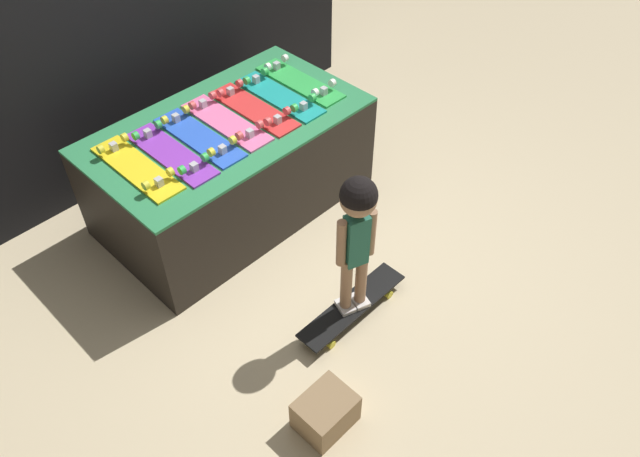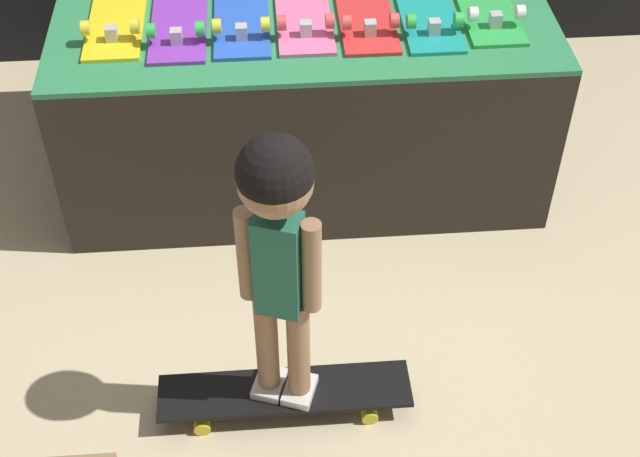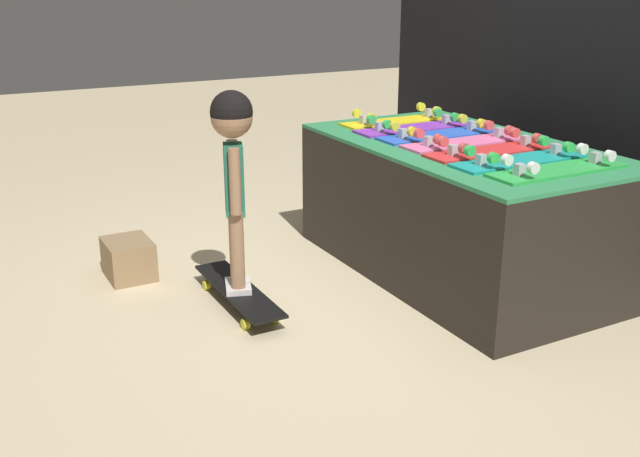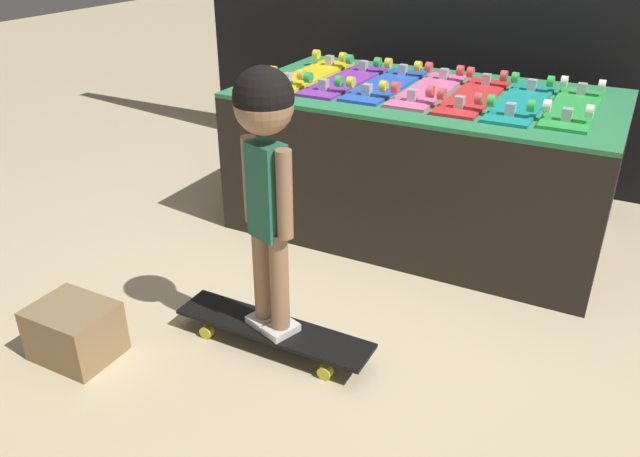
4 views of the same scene
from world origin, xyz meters
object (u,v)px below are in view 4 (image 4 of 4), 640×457
(skateboard_yellow_on_rack, at_px, (310,73))
(storage_box, at_px, (75,331))
(skateboard_green_on_rack, at_px, (574,106))
(skateboard_pink_on_rack, at_px, (429,88))
(skateboard_on_floor, at_px, (273,330))
(child, at_px, (266,156))
(skateboard_red_on_rack, at_px, (473,95))
(skateboard_blue_on_rack, at_px, (386,83))
(skateboard_purple_on_rack, at_px, (345,79))
(skateboard_teal_on_rack, at_px, (521,101))

(skateboard_yellow_on_rack, bearing_deg, storage_box, -93.63)
(skateboard_green_on_rack, xyz_separation_m, storage_box, (-1.44, -1.65, -0.63))
(skateboard_green_on_rack, bearing_deg, skateboard_pink_on_rack, -179.42)
(skateboard_on_floor, distance_m, child, 0.71)
(skateboard_red_on_rack, distance_m, child, 1.29)
(skateboard_blue_on_rack, relative_size, skateboard_on_floor, 0.90)
(skateboard_blue_on_rack, xyz_separation_m, skateboard_pink_on_rack, (0.22, 0.01, 0.00))
(skateboard_purple_on_rack, relative_size, skateboard_red_on_rack, 1.00)
(skateboard_green_on_rack, relative_size, child, 0.72)
(skateboard_teal_on_rack, relative_size, storage_box, 2.40)
(skateboard_on_floor, distance_m, storage_box, 0.74)
(skateboard_pink_on_rack, xyz_separation_m, skateboard_green_on_rack, (0.67, 0.01, 0.00))
(skateboard_red_on_rack, distance_m, storage_box, 2.01)
(skateboard_pink_on_rack, xyz_separation_m, skateboard_teal_on_rack, (0.44, -0.02, 0.00))
(skateboard_yellow_on_rack, xyz_separation_m, child, (0.52, -1.27, 0.04))
(skateboard_pink_on_rack, height_order, storage_box, skateboard_pink_on_rack)
(skateboard_purple_on_rack, xyz_separation_m, skateboard_pink_on_rack, (0.44, 0.02, 0.00))
(skateboard_teal_on_rack, height_order, child, child)
(skateboard_red_on_rack, bearing_deg, child, -106.30)
(skateboard_yellow_on_rack, distance_m, skateboard_red_on_rack, 0.89)
(skateboard_yellow_on_rack, xyz_separation_m, skateboard_blue_on_rack, (0.44, -0.02, 0.00))
(skateboard_teal_on_rack, xyz_separation_m, skateboard_on_floor, (-0.59, -1.23, -0.66))
(skateboard_green_on_rack, height_order, child, child)
(skateboard_on_floor, bearing_deg, skateboard_teal_on_rack, 64.59)
(skateboard_green_on_rack, height_order, storage_box, skateboard_green_on_rack)
(skateboard_yellow_on_rack, relative_size, skateboard_pink_on_rack, 1.00)
(skateboard_pink_on_rack, distance_m, skateboard_red_on_rack, 0.22)
(skateboard_teal_on_rack, bearing_deg, skateboard_on_floor, -115.41)
(skateboard_teal_on_rack, xyz_separation_m, storage_box, (-1.21, -1.62, -0.63))
(skateboard_teal_on_rack, bearing_deg, child, -115.41)
(skateboard_yellow_on_rack, relative_size, storage_box, 2.40)
(child, distance_m, storage_box, 1.00)
(skateboard_blue_on_rack, bearing_deg, skateboard_red_on_rack, -1.13)
(skateboard_purple_on_rack, xyz_separation_m, skateboard_green_on_rack, (1.11, 0.02, 0.00))
(storage_box, bearing_deg, skateboard_teal_on_rack, 53.06)
(skateboard_pink_on_rack, height_order, skateboard_teal_on_rack, same)
(skateboard_purple_on_rack, relative_size, skateboard_on_floor, 0.90)
(skateboard_teal_on_rack, height_order, skateboard_on_floor, skateboard_teal_on_rack)
(skateboard_yellow_on_rack, relative_size, skateboard_purple_on_rack, 1.00)
(storage_box, bearing_deg, skateboard_blue_on_rack, 71.43)
(child, xyz_separation_m, storage_box, (-0.63, -0.38, -0.68))
(skateboard_yellow_on_rack, distance_m, skateboard_pink_on_rack, 0.67)
(skateboard_blue_on_rack, distance_m, storage_box, 1.84)
(skateboard_teal_on_rack, height_order, storage_box, skateboard_teal_on_rack)
(skateboard_yellow_on_rack, relative_size, skateboard_teal_on_rack, 1.00)
(skateboard_purple_on_rack, relative_size, storage_box, 2.40)
(skateboard_red_on_rack, bearing_deg, skateboard_yellow_on_rack, 177.90)
(skateboard_red_on_rack, distance_m, skateboard_green_on_rack, 0.44)
(skateboard_blue_on_rack, distance_m, child, 1.25)
(skateboard_pink_on_rack, relative_size, storage_box, 2.40)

